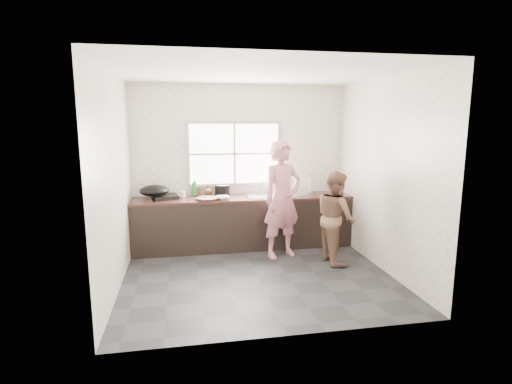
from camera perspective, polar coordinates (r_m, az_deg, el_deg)
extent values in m
cube|color=#28282B|center=(5.61, 0.20, -11.86)|extent=(3.60, 3.20, 0.01)
cube|color=silver|center=(5.24, 0.22, 16.79)|extent=(3.60, 3.20, 0.01)
cube|color=beige|center=(6.83, -2.28, 3.83)|extent=(3.60, 0.01, 2.70)
cube|color=beige|center=(5.24, -19.58, 1.35)|extent=(0.01, 3.20, 2.70)
cube|color=beige|center=(5.87, 17.83, 2.32)|extent=(0.01, 3.20, 2.70)
cube|color=beige|center=(3.72, 4.78, -1.48)|extent=(3.60, 0.01, 2.70)
cube|color=black|center=(6.69, -1.84, -4.48)|extent=(3.60, 0.62, 0.82)
cube|color=#351A15|center=(6.60, -1.86, -0.87)|extent=(3.60, 0.64, 0.04)
cube|color=silver|center=(6.65, 1.12, -0.55)|extent=(0.55, 0.45, 0.02)
cylinder|color=silver|center=(6.82, 0.79, 0.95)|extent=(0.02, 0.02, 0.30)
cube|color=#9EA0A5|center=(6.78, -3.11, 5.48)|extent=(1.60, 0.05, 1.10)
cube|color=white|center=(6.76, -3.09, 5.46)|extent=(1.50, 0.01, 1.00)
imported|color=#D47F8C|center=(6.17, 3.75, -1.62)|extent=(0.72, 0.60, 1.69)
imported|color=brown|center=(6.06, 11.31, -3.53)|extent=(0.57, 0.71, 1.38)
cylinder|color=black|center=(6.39, -6.95, -0.94)|extent=(0.49, 0.49, 0.04)
cube|color=silver|center=(6.53, -4.97, -0.46)|extent=(0.22, 0.20, 0.01)
imported|color=silver|center=(6.38, -4.72, -0.86)|extent=(0.25, 0.25, 0.05)
imported|color=white|center=(6.83, 4.43, -0.11)|extent=(0.19, 0.19, 0.06)
imported|color=white|center=(6.50, 3.44, -0.57)|extent=(0.27, 0.27, 0.07)
cylinder|color=black|center=(6.77, -4.84, 0.30)|extent=(0.31, 0.31, 0.18)
cylinder|color=white|center=(6.75, -10.75, -0.55)|extent=(0.26, 0.26, 0.02)
imported|color=#277830|center=(6.73, -8.73, 0.76)|extent=(0.15, 0.15, 0.31)
imported|color=#4E2A13|center=(6.74, -8.39, 0.33)|extent=(0.10, 0.11, 0.21)
imported|color=#4D2713|center=(6.75, -6.84, 0.15)|extent=(0.14, 0.14, 0.15)
cylinder|color=white|center=(6.63, -10.41, -0.34)|extent=(0.10, 0.10, 0.11)
cube|color=black|center=(6.63, -12.85, -0.63)|extent=(0.46, 0.46, 0.06)
ellipsoid|color=black|center=(6.53, -14.33, 0.19)|extent=(0.60, 0.60, 0.17)
cube|color=white|center=(6.65, 5.57, 0.78)|extent=(0.52, 0.45, 0.33)
cylinder|color=#BABCC1|center=(6.61, -13.12, -0.87)|extent=(0.29, 0.29, 0.01)
cylinder|color=#B0B3B7|center=(6.69, -13.12, -0.75)|extent=(0.30, 0.30, 0.01)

